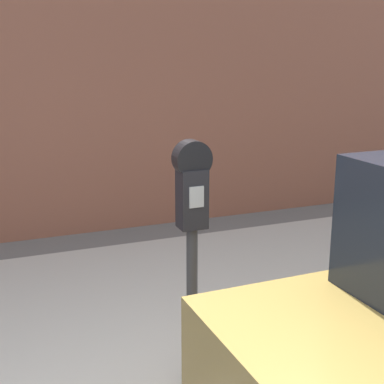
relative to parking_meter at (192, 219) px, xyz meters
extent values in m
cube|color=#BCB7AD|center=(-0.04, 1.24, -1.15)|extent=(24.00, 2.80, 0.11)
cube|color=#935642|center=(-0.04, 3.63, 1.09)|extent=(24.00, 0.30, 4.58)
cylinder|color=#2D2D30|center=(0.00, 0.00, -0.57)|extent=(0.07, 0.07, 1.04)
cube|color=black|center=(0.00, 0.00, 0.12)|extent=(0.16, 0.13, 0.35)
cube|color=gray|center=(0.00, -0.07, 0.15)|extent=(0.09, 0.01, 0.12)
cylinder|color=black|center=(0.00, 0.00, 0.36)|extent=(0.22, 0.11, 0.22)
camera|label=1|loc=(-1.11, -2.80, 0.95)|focal=50.00mm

